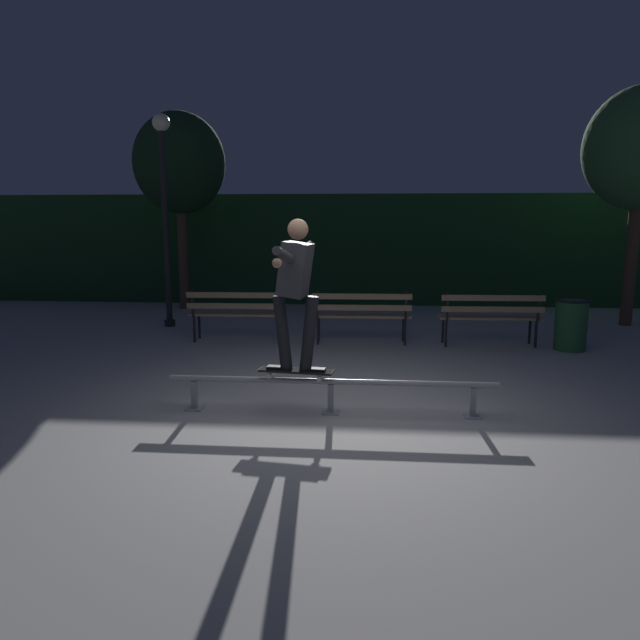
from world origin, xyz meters
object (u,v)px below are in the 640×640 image
at_px(skateboarder, 296,282).
at_px(skateboard, 296,371).
at_px(grind_rail, 331,387).
at_px(trash_can, 571,324).
at_px(park_bench_left_center, 361,312).
at_px(park_bench_right_center, 491,313).
at_px(lamp_post_left, 164,194).
at_px(tree_far_left, 179,164).
at_px(park_bench_leftmost, 237,310).

bearing_deg(skateboarder, skateboard, 172.99).
height_order(grind_rail, trash_can, trash_can).
relative_size(skateboard, park_bench_left_center, 0.49).
bearing_deg(skateboarder, park_bench_right_center, 52.35).
bearing_deg(skateboard, lamp_post_left, 122.51).
bearing_deg(skateboard, tree_far_left, 116.34).
height_order(skateboard, skateboarder, skateboarder).
height_order(park_bench_left_center, park_bench_right_center, same).
height_order(park_bench_leftmost, trash_can, park_bench_leftmost).
bearing_deg(trash_can, skateboarder, -139.38).
bearing_deg(park_bench_leftmost, park_bench_right_center, 0.00).
relative_size(tree_far_left, lamp_post_left, 1.12).
bearing_deg(tree_far_left, grind_rail, -61.32).
distance_m(park_bench_left_center, lamp_post_left, 4.36).
bearing_deg(park_bench_right_center, park_bench_leftmost, 180.00).
relative_size(grind_rail, park_bench_right_center, 2.13).
bearing_deg(tree_far_left, lamp_post_left, -79.23).
bearing_deg(park_bench_leftmost, park_bench_left_center, 0.00).
relative_size(grind_rail, tree_far_left, 0.79).
distance_m(tree_far_left, trash_can, 8.69).
relative_size(park_bench_left_center, park_bench_right_center, 1.00).
relative_size(park_bench_left_center, lamp_post_left, 0.41).
distance_m(park_bench_right_center, tree_far_left, 7.59).
relative_size(lamp_post_left, trash_can, 4.88).
bearing_deg(park_bench_left_center, park_bench_leftmost, 180.00).
relative_size(park_bench_leftmost, lamp_post_left, 0.41).
height_order(skateboard, park_bench_left_center, park_bench_left_center).
xyz_separation_m(skateboarder, park_bench_leftmost, (-1.43, 3.47, -0.84)).
xyz_separation_m(park_bench_leftmost, park_bench_right_center, (4.10, 0.00, 0.00)).
xyz_separation_m(grind_rail, trash_can, (3.51, 3.32, 0.13)).
height_order(grind_rail, skateboarder, skateboarder).
xyz_separation_m(grind_rail, park_bench_leftmost, (-1.79, 3.46, 0.26)).
bearing_deg(tree_far_left, park_bench_leftmost, -60.05).
bearing_deg(park_bench_right_center, skateboarder, -127.65).
distance_m(park_bench_left_center, trash_can, 3.26).
bearing_deg(grind_rail, lamp_post_left, 125.51).
distance_m(grind_rail, park_bench_leftmost, 3.91).
xyz_separation_m(grind_rail, park_bench_left_center, (0.26, 3.46, 0.26)).
bearing_deg(park_bench_right_center, trash_can, -6.78).
relative_size(park_bench_leftmost, tree_far_left, 0.37).
height_order(park_bench_leftmost, lamp_post_left, lamp_post_left).
bearing_deg(skateboard, park_bench_right_center, 52.31).
xyz_separation_m(skateboard, lamp_post_left, (-3.05, 4.78, 2.04)).
bearing_deg(park_bench_right_center, park_bench_left_center, 180.00).
xyz_separation_m(grind_rail, park_bench_right_center, (2.31, 3.46, 0.26)).
distance_m(grind_rail, tree_far_left, 8.52).
xyz_separation_m(skateboarder, trash_can, (3.87, 3.32, -0.97)).
relative_size(skateboard, lamp_post_left, 0.20).
bearing_deg(park_bench_right_center, tree_far_left, 150.00).
distance_m(grind_rail, lamp_post_left, 6.28).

